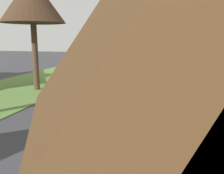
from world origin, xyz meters
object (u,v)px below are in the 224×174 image
at_px(street_tree_left_mid_b, 32,0).
at_px(parked_sedan_tan, 159,70).
at_px(street_tree_right_far, 195,10).
at_px(parked_sedan_red, 156,85).
at_px(stop_sign_far, 193,61).
at_px(street_tree_right_mid_b, 205,2).
at_px(parked_sedan_black, 135,123).

distance_m(street_tree_left_mid_b, parked_sedan_tan, 11.57).
relative_size(street_tree_right_far, street_tree_left_mid_b, 1.05).
xyz_separation_m(street_tree_right_far, parked_sedan_red, (-2.53, -9.29, -5.15)).
xyz_separation_m(stop_sign_far, street_tree_right_mid_b, (0.55, 1.68, 3.40)).
bearing_deg(parked_sedan_red, stop_sign_far, 0.58).
relative_size(street_tree_left_mid_b, parked_sedan_tan, 1.65).
bearing_deg(street_tree_right_mid_b, stop_sign_far, -108.14).
distance_m(stop_sign_far, street_tree_right_far, 9.99).
distance_m(stop_sign_far, parked_sedan_red, 2.50).
distance_m(street_tree_right_far, parked_sedan_black, 17.31).
relative_size(stop_sign_far, parked_sedan_black, 0.67).
bearing_deg(parked_sedan_black, parked_sedan_tan, 90.79).
height_order(street_tree_left_mid_b, parked_sedan_red, street_tree_left_mid_b).
height_order(parked_sedan_black, parked_sedan_tan, same).
height_order(street_tree_right_far, parked_sedan_red, street_tree_right_far).
relative_size(stop_sign_far, street_tree_right_far, 0.39).
height_order(street_tree_right_mid_b, street_tree_right_far, street_tree_right_far).
xyz_separation_m(street_tree_right_mid_b, parked_sedan_black, (-2.68, -8.73, -4.86)).
xyz_separation_m(street_tree_right_far, parked_sedan_black, (-2.63, -16.31, -5.15)).
bearing_deg(street_tree_left_mid_b, parked_sedan_tan, 42.69).
bearing_deg(street_tree_left_mid_b, street_tree_right_mid_b, 9.46).
bearing_deg(street_tree_right_far, street_tree_right_mid_b, -89.57).
xyz_separation_m(street_tree_left_mid_b, parked_sedan_red, (7.92, 0.05, -5.10)).
bearing_deg(parked_sedan_tan, street_tree_left_mid_b, -137.31).
bearing_deg(parked_sedan_red, parked_sedan_tan, 92.37).
relative_size(street_tree_left_mid_b, parked_sedan_red, 1.65).
bearing_deg(parked_sedan_red, street_tree_right_mid_b, 33.39).
xyz_separation_m(stop_sign_far, parked_sedan_black, (-2.13, -7.05, -1.46)).
bearing_deg(stop_sign_far, street_tree_left_mid_b, -179.61).
height_order(stop_sign_far, street_tree_right_mid_b, street_tree_right_mid_b).
height_order(street_tree_left_mid_b, parked_sedan_black, street_tree_left_mid_b).
height_order(stop_sign_far, street_tree_right_far, street_tree_right_far).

